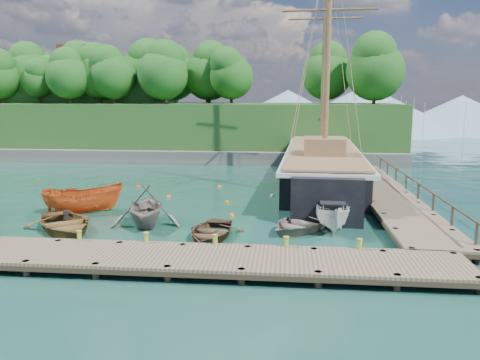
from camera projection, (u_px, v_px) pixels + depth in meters
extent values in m
plane|color=#143E35|center=(193.00, 225.00, 25.13)|extent=(160.00, 160.00, 0.00)
cube|color=brown|center=(210.00, 257.00, 18.47)|extent=(20.00, 3.20, 0.12)
cube|color=black|center=(210.00, 261.00, 18.50)|extent=(20.00, 3.20, 0.20)
cylinder|color=black|center=(478.00, 292.00, 16.33)|extent=(0.28, 0.28, 1.10)
cylinder|color=black|center=(452.00, 266.00, 18.87)|extent=(0.28, 0.28, 1.10)
cube|color=brown|center=(386.00, 193.00, 30.75)|extent=(3.20, 24.00, 0.12)
cube|color=black|center=(386.00, 195.00, 30.78)|extent=(3.20, 24.00, 0.20)
cylinder|color=black|center=(411.00, 260.00, 19.51)|extent=(0.28, 0.28, 1.10)
cylinder|color=black|center=(476.00, 262.00, 19.25)|extent=(0.28, 0.28, 1.10)
cylinder|color=black|center=(344.00, 172.00, 42.43)|extent=(0.28, 0.28, 1.10)
cylinder|color=black|center=(374.00, 172.00, 42.17)|extent=(0.28, 0.28, 1.10)
cylinder|color=olive|center=(80.00, 253.00, 20.53)|extent=(0.26, 0.26, 0.45)
cylinder|color=olive|center=(147.00, 256.00, 20.23)|extent=(0.26, 0.26, 0.45)
cylinder|color=olive|center=(215.00, 258.00, 19.94)|extent=(0.26, 0.26, 0.45)
cylinder|color=olive|center=(286.00, 260.00, 19.64)|extent=(0.26, 0.26, 0.45)
cylinder|color=olive|center=(359.00, 263.00, 19.35)|extent=(0.26, 0.26, 0.45)
imported|color=brown|center=(65.00, 231.00, 23.90)|extent=(5.72, 5.94, 1.00)
imported|color=#71675D|center=(147.00, 225.00, 25.05)|extent=(4.55, 5.01, 2.27)
imported|color=#4E3522|center=(211.00, 237.00, 22.83)|extent=(3.33, 4.35, 0.84)
imported|color=#6E665C|center=(301.00, 230.00, 24.20)|extent=(5.22, 5.53, 0.93)
imported|color=#C4521B|center=(84.00, 212.00, 27.78)|extent=(4.97, 3.26, 1.80)
imported|color=silver|center=(331.00, 228.00, 24.47)|extent=(1.77, 4.52, 1.73)
cube|color=black|center=(322.00, 174.00, 35.81)|extent=(6.28, 17.03, 3.49)
cube|color=black|center=(320.00, 157.00, 46.31)|extent=(3.26, 5.42, 3.14)
cube|color=black|center=(326.00, 202.00, 26.48)|extent=(4.02, 4.50, 3.31)
cube|color=silver|center=(323.00, 153.00, 35.52)|extent=(6.59, 22.30, 0.25)
cube|color=brown|center=(323.00, 149.00, 35.47)|extent=(6.08, 21.80, 0.12)
cube|color=brown|center=(324.00, 146.00, 31.87)|extent=(2.87, 3.13, 1.20)
cylinder|color=brown|center=(320.00, 123.00, 49.36)|extent=(0.58, 6.90, 1.69)
cylinder|color=brown|center=(325.00, 30.00, 38.04)|extent=(0.36, 0.36, 18.52)
cylinder|color=brown|center=(329.00, 24.00, 29.77)|extent=(0.36, 0.36, 17.04)
cylinder|color=#8C7A59|center=(323.00, 38.00, 44.41)|extent=(0.69, 12.79, 10.75)
sphere|color=white|center=(87.00, 200.00, 31.20)|extent=(0.29, 0.29, 0.29)
sphere|color=orange|center=(169.00, 197.00, 31.94)|extent=(0.32, 0.32, 0.32)
sphere|color=#D65C00|center=(227.00, 203.00, 30.24)|extent=(0.31, 0.31, 0.31)
sphere|color=white|center=(272.00, 196.00, 32.27)|extent=(0.30, 0.30, 0.30)
sphere|color=#EE3400|center=(138.00, 187.00, 35.46)|extent=(0.30, 0.30, 0.30)
sphere|color=#E95A15|center=(219.00, 187.00, 35.45)|extent=(0.30, 0.30, 0.30)
sphere|color=silver|center=(93.00, 196.00, 32.43)|extent=(0.34, 0.34, 0.34)
sphere|color=#CF591A|center=(232.00, 216.00, 26.90)|extent=(0.34, 0.34, 0.34)
cube|color=#474744|center=(164.00, 156.00, 49.32)|extent=(50.00, 4.00, 1.40)
cube|color=#24511C|center=(176.00, 129.00, 54.77)|extent=(50.00, 14.00, 6.00)
cube|color=#24511C|center=(76.00, 111.00, 59.72)|extent=(24.00, 12.00, 10.00)
cylinder|color=#382616|center=(102.00, 97.00, 53.07)|extent=(0.36, 0.36, 1.40)
sphere|color=#1D4817|center=(101.00, 76.00, 52.65)|extent=(5.42, 5.42, 5.42)
cylinder|color=#382616|center=(114.00, 97.00, 51.61)|extent=(0.36, 0.36, 1.40)
sphere|color=#1D4817|center=(113.00, 76.00, 51.21)|extent=(5.02, 5.02, 5.02)
cylinder|color=#382616|center=(0.00, 97.00, 53.40)|extent=(0.36, 0.36, 1.40)
cylinder|color=#382616|center=(87.00, 97.00, 60.06)|extent=(0.36, 0.36, 1.40)
sphere|color=#1D4817|center=(86.00, 76.00, 59.59)|extent=(6.25, 6.25, 6.25)
cylinder|color=#382616|center=(374.00, 97.00, 48.67)|extent=(0.36, 0.36, 1.40)
sphere|color=#1D4817|center=(375.00, 72.00, 48.22)|extent=(6.00, 6.00, 6.00)
cylinder|color=#382616|center=(33.00, 97.00, 56.17)|extent=(0.36, 0.36, 1.40)
sphere|color=#1D4817|center=(31.00, 75.00, 55.72)|extent=(5.89, 5.89, 5.89)
cylinder|color=#382616|center=(231.00, 97.00, 54.67)|extent=(0.36, 0.36, 1.40)
sphere|color=#1D4817|center=(231.00, 77.00, 54.27)|extent=(5.13, 5.13, 5.13)
cylinder|color=#382616|center=(84.00, 97.00, 60.87)|extent=(0.36, 0.36, 1.40)
sphere|color=#1D4817|center=(83.00, 80.00, 60.48)|extent=(4.80, 4.80, 4.80)
cylinder|color=#382616|center=(158.00, 97.00, 54.52)|extent=(0.36, 0.36, 1.40)
sphere|color=#1D4817|center=(157.00, 75.00, 54.08)|extent=(5.82, 5.82, 5.82)
cylinder|color=#382616|center=(209.00, 97.00, 57.06)|extent=(0.36, 0.36, 1.40)
sphere|color=#1D4817|center=(209.00, 75.00, 56.60)|extent=(6.05, 6.05, 6.05)
cylinder|color=#382616|center=(374.00, 97.00, 49.64)|extent=(0.36, 0.36, 1.40)
sphere|color=#1D4817|center=(375.00, 76.00, 49.25)|extent=(4.77, 4.77, 4.77)
cylinder|color=#382616|center=(163.00, 97.00, 50.79)|extent=(0.36, 0.36, 1.40)
sphere|color=#1D4817|center=(163.00, 75.00, 50.36)|extent=(5.47, 5.47, 5.47)
cylinder|color=#382616|center=(326.00, 97.00, 52.80)|extent=(0.36, 0.36, 1.40)
sphere|color=#1D4817|center=(327.00, 75.00, 52.36)|extent=(5.55, 5.55, 5.55)
cylinder|color=#382616|center=(174.00, 97.00, 61.92)|extent=(0.36, 0.36, 1.40)
sphere|color=#1D4817|center=(174.00, 76.00, 61.44)|extent=(6.25, 6.25, 6.25)
cylinder|color=#382616|center=(36.00, 97.00, 61.81)|extent=(0.36, 0.36, 1.40)
sphere|color=#1D4817|center=(35.00, 79.00, 61.39)|extent=(5.41, 5.41, 5.41)
cylinder|color=#382616|center=(98.00, 97.00, 56.47)|extent=(0.36, 0.36, 1.40)
sphere|color=#1D4817|center=(97.00, 77.00, 56.04)|extent=(5.47, 5.47, 5.47)
cylinder|color=#382616|center=(39.00, 97.00, 53.31)|extent=(0.36, 0.36, 1.40)
sphere|color=#1D4817|center=(38.00, 81.00, 52.99)|extent=(3.77, 3.77, 3.77)
cylinder|color=#382616|center=(85.00, 97.00, 56.71)|extent=(0.36, 0.36, 1.40)
sphere|color=#1D4817|center=(83.00, 75.00, 56.25)|extent=(6.04, 6.04, 6.04)
cylinder|color=#382616|center=(207.00, 97.00, 62.09)|extent=(0.36, 0.36, 1.40)
sphere|color=#1D4817|center=(207.00, 77.00, 61.64)|extent=(5.89, 5.89, 5.89)
cylinder|color=#382616|center=(145.00, 97.00, 55.50)|extent=(0.36, 0.36, 1.40)
sphere|color=#1D4817|center=(145.00, 75.00, 55.04)|extent=(6.08, 6.08, 6.08)
cylinder|color=#382616|center=(50.00, 97.00, 54.85)|extent=(0.36, 0.36, 1.40)
sphere|color=#1D4817|center=(48.00, 80.00, 54.50)|extent=(4.25, 4.25, 4.25)
cylinder|color=#382616|center=(70.00, 97.00, 51.33)|extent=(0.36, 0.36, 1.40)
sphere|color=#1D4817|center=(68.00, 77.00, 50.95)|extent=(4.77, 4.77, 4.77)
cube|color=silver|center=(85.00, 66.00, 57.57)|extent=(4.00, 5.00, 3.00)
cube|color=#591E19|center=(84.00, 50.00, 57.24)|extent=(4.40, 5.40, 0.80)
cone|color=#728CA5|center=(365.00, 108.00, 90.91)|extent=(36.00, 36.00, 9.00)
cone|color=#728CA5|center=(461.00, 114.00, 89.31)|extent=(28.00, 28.00, 7.00)
cone|color=#728CA5|center=(288.00, 111.00, 92.48)|extent=(32.00, 32.00, 8.00)
cone|color=#728CA5|center=(116.00, 105.00, 95.76)|extent=(40.00, 40.00, 10.00)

